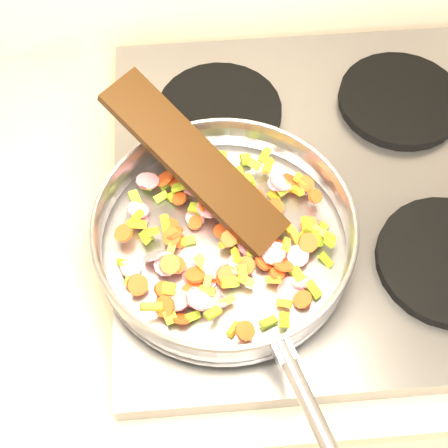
{
  "coord_description": "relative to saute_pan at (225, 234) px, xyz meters",
  "views": [
    {
      "loc": [
        -0.89,
        1.17,
        1.68
      ],
      "look_at": [
        -0.85,
        1.57,
        1.01
      ],
      "focal_mm": 50.0,
      "sensor_mm": 36.0,
      "label": 1
    }
  ],
  "objects": [
    {
      "name": "saute_pan",
      "position": [
        0.0,
        0.0,
        0.0
      ],
      "size": [
        0.38,
        0.53,
        0.06
      ],
      "rotation": [
        0.0,
        0.0,
        0.31
      ],
      "color": "#9E9EA5",
      "rests_on": "grate_fl"
    },
    {
      "name": "grate_fl",
      "position": [
        0.01,
        -0.04,
        -0.04
      ],
      "size": [
        0.19,
        0.19,
        0.02
      ],
      "primitive_type": "cylinder",
      "color": "black",
      "rests_on": "cooktop"
    },
    {
      "name": "vegetable_heap",
      "position": [
        -0.0,
        0.01,
        -0.01
      ],
      "size": [
        0.29,
        0.29,
        0.05
      ],
      "color": "#D9491B",
      "rests_on": "saute_pan"
    },
    {
      "name": "cooktop",
      "position": [
        0.15,
        0.1,
        -0.07
      ],
      "size": [
        0.6,
        0.6,
        0.04
      ],
      "primitive_type": "cube",
      "color": "#939399",
      "rests_on": "counter_top"
    },
    {
      "name": "wooden_spatula",
      "position": [
        -0.03,
        0.08,
        0.04
      ],
      "size": [
        0.24,
        0.24,
        0.12
      ],
      "primitive_type": "cube",
      "rotation": [
        0.0,
        -0.38,
        2.35
      ],
      "color": "black",
      "rests_on": "saute_pan"
    },
    {
      "name": "grate_bl",
      "position": [
        0.01,
        0.24,
        -0.04
      ],
      "size": [
        0.19,
        0.19,
        0.02
      ],
      "primitive_type": "cylinder",
      "color": "black",
      "rests_on": "cooktop"
    },
    {
      "name": "grate_br",
      "position": [
        0.29,
        0.24,
        -0.04
      ],
      "size": [
        0.19,
        0.19,
        0.02
      ],
      "primitive_type": "cylinder",
      "color": "black",
      "rests_on": "cooktop"
    },
    {
      "name": "grate_fr",
      "position": [
        0.29,
        -0.04,
        -0.04
      ],
      "size": [
        0.19,
        0.19,
        0.02
      ],
      "primitive_type": "cylinder",
      "color": "black",
      "rests_on": "cooktop"
    }
  ]
}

